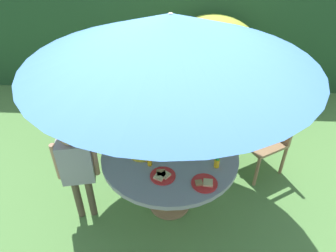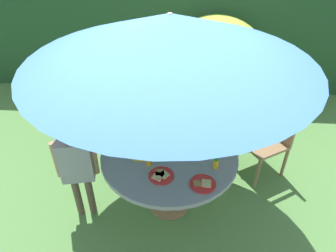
# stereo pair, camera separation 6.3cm
# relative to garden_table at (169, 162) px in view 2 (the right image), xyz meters

# --- Properties ---
(ground_plane) EXTENTS (10.00, 10.00, 0.02)m
(ground_plane) POSITION_rel_garden_table_xyz_m (0.00, 0.00, -0.64)
(ground_plane) COLOR #548442
(hedge_backdrop) EXTENTS (9.00, 0.70, 2.16)m
(hedge_backdrop) POSITION_rel_garden_table_xyz_m (0.00, 3.00, 0.45)
(hedge_backdrop) COLOR #234C28
(hedge_backdrop) RESTS_ON ground_plane
(garden_table) EXTENTS (1.35, 1.35, 0.76)m
(garden_table) POSITION_rel_garden_table_xyz_m (0.00, 0.00, 0.00)
(garden_table) COLOR #93704C
(garden_table) RESTS_ON ground_plane
(patio_umbrella) EXTENTS (2.36, 2.36, 2.10)m
(patio_umbrella) POSITION_rel_garden_table_xyz_m (0.00, 0.00, 1.27)
(patio_umbrella) COLOR #B7AD8C
(patio_umbrella) RESTS_ON ground_plane
(wooden_chair) EXTENTS (0.66, 0.67, 0.94)m
(wooden_chair) POSITION_rel_garden_table_xyz_m (1.14, 0.70, -0.10)
(wooden_chair) COLOR #93704C
(wooden_chair) RESTS_ON ground_plane
(dome_tent) EXTENTS (1.94, 1.94, 1.44)m
(dome_tent) POSITION_rel_garden_table_xyz_m (0.56, 2.18, 0.08)
(dome_tent) COLOR #B2C63F
(dome_tent) RESTS_ON ground_plane
(potted_plant) EXTENTS (0.40, 0.40, 0.57)m
(potted_plant) POSITION_rel_garden_table_xyz_m (-1.31, 1.07, -0.33)
(potted_plant) COLOR brown
(potted_plant) RESTS_ON ground_plane
(child_in_pink_shirt) EXTENTS (0.24, 0.44, 1.32)m
(child_in_pink_shirt) POSITION_rel_garden_table_xyz_m (0.14, 0.95, 0.21)
(child_in_pink_shirt) COLOR #3F3F47
(child_in_pink_shirt) RESTS_ON ground_plane
(child_in_grey_shirt) EXTENTS (0.40, 0.23, 1.19)m
(child_in_grey_shirt) POSITION_rel_garden_table_xyz_m (-0.88, -0.18, 0.13)
(child_in_grey_shirt) COLOR brown
(child_in_grey_shirt) RESTS_ON ground_plane
(snack_bowl) EXTENTS (0.15, 0.15, 0.08)m
(snack_bowl) POSITION_rel_garden_table_xyz_m (-0.27, 0.25, 0.16)
(snack_bowl) COLOR #66B259
(snack_bowl) RESTS_ON garden_table
(plate_mid_right) EXTENTS (0.23, 0.23, 0.03)m
(plate_mid_right) POSITION_rel_garden_table_xyz_m (0.19, 0.10, 0.13)
(plate_mid_right) COLOR yellow
(plate_mid_right) RESTS_ON garden_table
(plate_near_left) EXTENTS (0.23, 0.23, 0.03)m
(plate_near_left) POSITION_rel_garden_table_xyz_m (-0.05, -0.33, 0.13)
(plate_near_left) COLOR red
(plate_near_left) RESTS_ON garden_table
(plate_back_edge) EXTENTS (0.25, 0.25, 0.03)m
(plate_back_edge) POSITION_rel_garden_table_xyz_m (-0.27, -0.02, 0.13)
(plate_back_edge) COLOR yellow
(plate_back_edge) RESTS_ON garden_table
(plate_front_edge) EXTENTS (0.23, 0.23, 0.03)m
(plate_front_edge) POSITION_rel_garden_table_xyz_m (0.32, -0.40, 0.13)
(plate_front_edge) COLOR red
(plate_front_edge) RESTS_ON garden_table
(juice_bottle_near_right) EXTENTS (0.04, 0.04, 0.13)m
(juice_bottle_near_right) POSITION_rel_garden_table_xyz_m (-0.18, -0.18, 0.18)
(juice_bottle_near_right) COLOR yellow
(juice_bottle_near_right) RESTS_ON garden_table
(juice_bottle_far_left) EXTENTS (0.05, 0.05, 0.11)m
(juice_bottle_far_left) POSITION_rel_garden_table_xyz_m (0.44, -0.18, 0.17)
(juice_bottle_far_left) COLOR yellow
(juice_bottle_far_left) RESTS_ON garden_table
(juice_bottle_far_right) EXTENTS (0.05, 0.05, 0.12)m
(juice_bottle_far_right) POSITION_rel_garden_table_xyz_m (-0.36, 0.14, 0.18)
(juice_bottle_far_right) COLOR yellow
(juice_bottle_far_right) RESTS_ON garden_table
(juice_bottle_center_front) EXTENTS (0.05, 0.05, 0.11)m
(juice_bottle_center_front) POSITION_rel_garden_table_xyz_m (0.45, 0.05, 0.17)
(juice_bottle_center_front) COLOR yellow
(juice_bottle_center_front) RESTS_ON garden_table
(juice_bottle_center_back) EXTENTS (0.06, 0.06, 0.13)m
(juice_bottle_center_back) POSITION_rel_garden_table_xyz_m (0.01, 0.14, 0.18)
(juice_bottle_center_back) COLOR yellow
(juice_bottle_center_back) RESTS_ON garden_table
(juice_bottle_mid_left) EXTENTS (0.05, 0.05, 0.12)m
(juice_bottle_mid_left) POSITION_rel_garden_table_xyz_m (-0.01, 0.50, 0.18)
(juice_bottle_mid_left) COLOR yellow
(juice_bottle_mid_left) RESTS_ON garden_table
(juice_bottle_spot_a) EXTENTS (0.05, 0.05, 0.11)m
(juice_bottle_spot_a) POSITION_rel_garden_table_xyz_m (0.38, 0.46, 0.17)
(juice_bottle_spot_a) COLOR yellow
(juice_bottle_spot_a) RESTS_ON garden_table
(cup_near) EXTENTS (0.06, 0.06, 0.06)m
(cup_near) POSITION_rel_garden_table_xyz_m (-0.08, 0.56, 0.15)
(cup_near) COLOR white
(cup_near) RESTS_ON garden_table
(cup_far) EXTENTS (0.07, 0.07, 0.07)m
(cup_far) POSITION_rel_garden_table_xyz_m (0.37, 0.36, 0.16)
(cup_far) COLOR #E04C47
(cup_far) RESTS_ON garden_table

